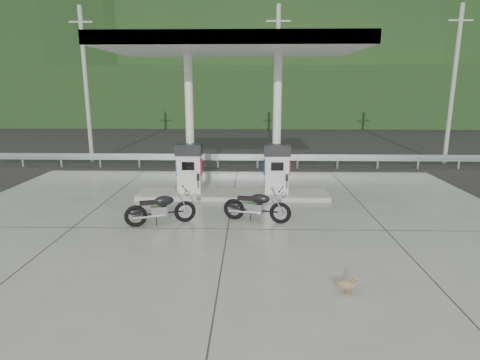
{
  "coord_description": "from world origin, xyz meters",
  "views": [
    {
      "loc": [
        0.64,
        -11.84,
        3.99
      ],
      "look_at": [
        0.3,
        1.0,
        1.0
      ],
      "focal_mm": 30.0,
      "sensor_mm": 36.0,
      "label": 1
    }
  ],
  "objects_px": {
    "motorcycle_right": "(257,206)",
    "duck": "(346,285)",
    "gas_pump_left": "(189,169)",
    "motorcycle_left": "(161,209)",
    "gas_pump_right": "(277,169)"
  },
  "relations": [
    {
      "from": "motorcycle_left",
      "to": "motorcycle_right",
      "type": "relative_size",
      "value": 1.0
    },
    {
      "from": "gas_pump_left",
      "to": "gas_pump_right",
      "type": "bearing_deg",
      "value": 0.0
    },
    {
      "from": "motorcycle_right",
      "to": "duck",
      "type": "bearing_deg",
      "value": -54.38
    },
    {
      "from": "gas_pump_left",
      "to": "gas_pump_right",
      "type": "distance_m",
      "value": 3.2
    },
    {
      "from": "gas_pump_left",
      "to": "motorcycle_left",
      "type": "distance_m",
      "value": 3.2
    },
    {
      "from": "gas_pump_right",
      "to": "motorcycle_right",
      "type": "height_order",
      "value": "gas_pump_right"
    },
    {
      "from": "gas_pump_left",
      "to": "motorcycle_left",
      "type": "height_order",
      "value": "gas_pump_left"
    },
    {
      "from": "motorcycle_left",
      "to": "duck",
      "type": "height_order",
      "value": "motorcycle_left"
    },
    {
      "from": "motorcycle_left",
      "to": "duck",
      "type": "relative_size",
      "value": 4.26
    },
    {
      "from": "gas_pump_left",
      "to": "motorcycle_right",
      "type": "bearing_deg",
      "value": -48.69
    },
    {
      "from": "motorcycle_right",
      "to": "gas_pump_right",
      "type": "bearing_deg",
      "value": 88.76
    },
    {
      "from": "motorcycle_left",
      "to": "motorcycle_right",
      "type": "bearing_deg",
      "value": -12.21
    },
    {
      "from": "motorcycle_right",
      "to": "duck",
      "type": "xyz_separation_m",
      "value": [
        1.7,
        -4.31,
        -0.3
      ]
    },
    {
      "from": "gas_pump_left",
      "to": "duck",
      "type": "bearing_deg",
      "value": -59.71
    },
    {
      "from": "gas_pump_left",
      "to": "motorcycle_right",
      "type": "distance_m",
      "value": 3.74
    }
  ]
}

